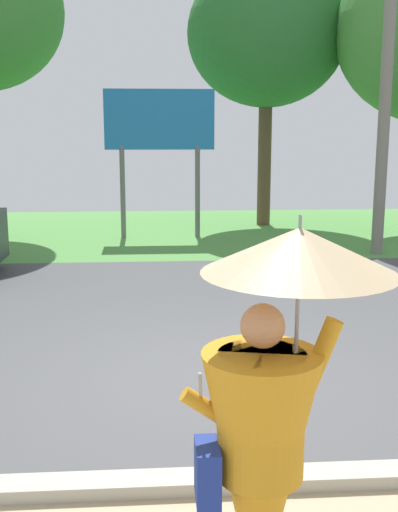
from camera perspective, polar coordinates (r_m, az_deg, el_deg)
name	(u,v)px	position (r m, az deg, el deg)	size (l,w,h in m)	color
ground_plane	(189,306)	(9.35, -0.93, -4.58)	(40.00, 22.00, 0.20)	#4C4C4F
monk_pedestrian	(268,424)	(3.23, 6.33, -15.05)	(1.05, 0.95, 2.13)	orange
utility_pole	(386,80)	(13.40, 16.83, 15.21)	(1.80, 0.24, 6.71)	gray
roadside_billboard	(160,130)	(14.99, -3.65, 11.44)	(2.60, 0.12, 3.50)	slate
tree_right_mid	(267,34)	(17.27, 6.27, 19.62)	(4.18, 4.18, 6.94)	brown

